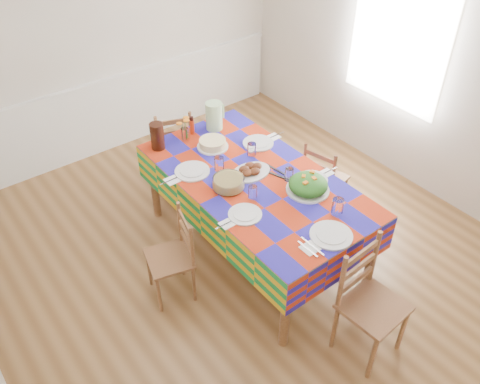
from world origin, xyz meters
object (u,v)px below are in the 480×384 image
at_px(chair_far, 174,147).
at_px(chair_near, 369,303).
at_px(meat_platter, 251,171).
at_px(green_pitcher, 214,116).
at_px(dining_table, 255,187).
at_px(chair_right, 323,180).
at_px(chair_left, 174,257).
at_px(tea_pitcher, 157,136).

bearing_deg(chair_far, chair_near, 112.17).
height_order(meat_platter, green_pitcher, green_pitcher).
xyz_separation_m(dining_table, chair_far, (-0.02, 1.39, -0.29)).
distance_m(meat_platter, chair_right, 0.98).
height_order(meat_platter, chair_left, meat_platter).
distance_m(dining_table, chair_far, 1.42).
bearing_deg(tea_pitcher, green_pitcher, -3.08).
distance_m(green_pitcher, chair_near, 2.34).
bearing_deg(chair_near, meat_platter, 85.52).
bearing_deg(chair_right, chair_near, 133.24).
distance_m(green_pitcher, chair_right, 1.27).
bearing_deg(chair_left, dining_table, 105.38).
relative_size(green_pitcher, chair_right, 0.33).
height_order(dining_table, tea_pitcher, tea_pitcher).
bearing_deg(chair_right, green_pitcher, 23.19).
height_order(chair_left, chair_right, chair_right).
bearing_deg(chair_far, chair_left, 80.09).
relative_size(meat_platter, tea_pitcher, 1.44).
bearing_deg(tea_pitcher, meat_platter, -62.60).
distance_m(dining_table, chair_near, 1.40).
xyz_separation_m(dining_table, chair_near, (-0.00, -1.38, -0.25)).
height_order(tea_pitcher, chair_left, tea_pitcher).
xyz_separation_m(tea_pitcher, chair_near, (0.43, -2.31, -0.48)).
bearing_deg(green_pitcher, tea_pitcher, 176.92).
bearing_deg(tea_pitcher, chair_left, -115.71).
height_order(green_pitcher, chair_right, green_pitcher).
xyz_separation_m(green_pitcher, chair_far, (-0.21, 0.49, -0.53)).
xyz_separation_m(meat_platter, chair_far, (-0.03, 1.30, -0.42)).
xyz_separation_m(chair_near, chair_left, (-0.88, 1.37, -0.08)).
height_order(chair_near, chair_far, chair_near).
distance_m(chair_near, chair_left, 1.63).
distance_m(tea_pitcher, chair_left, 1.18).
distance_m(dining_table, chair_left, 0.94).
xyz_separation_m(meat_platter, chair_near, (-0.02, -1.46, -0.38)).
distance_m(tea_pitcher, chair_near, 2.40).
xyz_separation_m(chair_far, chair_right, (0.90, -1.40, -0.03)).
bearing_deg(dining_table, tea_pitcher, 114.74).
distance_m(dining_table, green_pitcher, 0.95).
bearing_deg(tea_pitcher, chair_near, -79.56).
height_order(chair_far, chair_right, chair_far).
bearing_deg(chair_near, chair_left, 118.82).
bearing_deg(chair_near, chair_far, 86.38).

